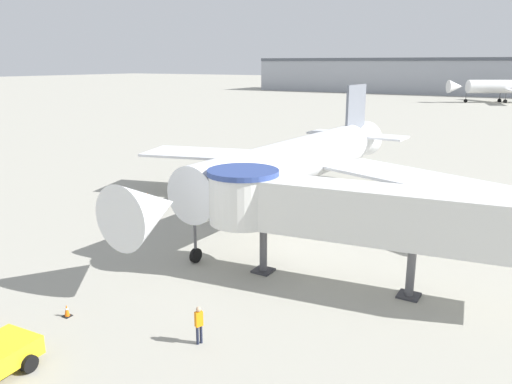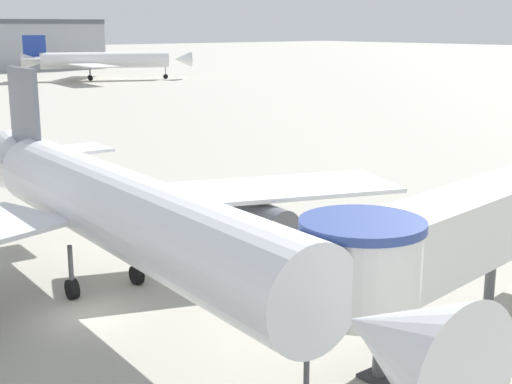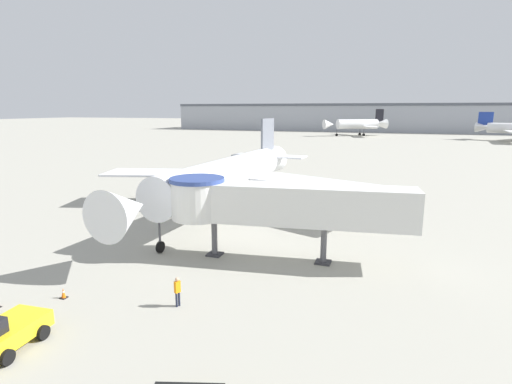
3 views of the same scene
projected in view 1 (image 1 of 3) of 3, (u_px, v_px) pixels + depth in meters
name	position (u px, v px, depth m)	size (l,w,h in m)	color
ground_plane	(275.00, 210.00, 41.29)	(800.00, 800.00, 0.00)	#9E9B8E
main_airplane	(295.00, 163.00, 39.38)	(32.89, 33.10, 9.79)	silver
jet_bridge	(339.00, 209.00, 26.38)	(17.85, 5.36, 5.97)	silver
traffic_cone_port_wing	(148.00, 197.00, 44.06)	(0.44, 0.44, 0.72)	black
traffic_cone_near_nose	(67.00, 311.00, 23.88)	(0.37, 0.37, 0.62)	black
ground_crew_wing_walker	(199.00, 322.00, 21.39)	(0.31, 0.38, 1.75)	#1E2338
background_jet_black_tail	(498.00, 87.00, 150.97)	(25.96, 24.28, 11.01)	white
terminal_building	(482.00, 76.00, 188.24)	(177.80, 27.04, 13.71)	#999EA8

